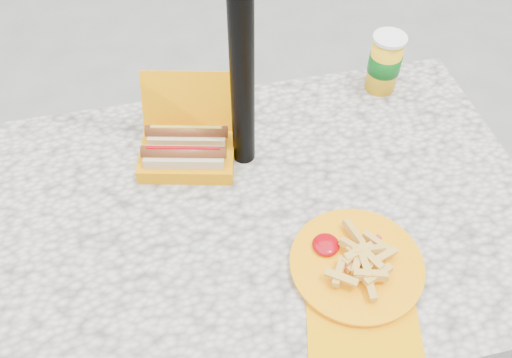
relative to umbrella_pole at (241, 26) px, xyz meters
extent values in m
plane|color=slate|center=(0.00, -0.16, -1.10)|extent=(60.00, 60.00, 0.00)
cube|color=beige|center=(0.00, -0.16, -0.38)|extent=(1.20, 0.80, 0.05)
cylinder|color=black|center=(-0.50, 0.14, -0.75)|extent=(0.07, 0.07, 0.70)
cylinder|color=black|center=(0.50, 0.14, -0.75)|extent=(0.07, 0.07, 0.70)
cylinder|color=black|center=(0.00, 0.00, 0.00)|extent=(0.05, 0.05, 2.20)
cube|color=#FF9800|center=(-0.13, 0.01, -0.33)|extent=(0.24, 0.18, 0.04)
cube|color=#FF9800|center=(-0.11, 0.10, -0.25)|extent=(0.22, 0.11, 0.13)
cube|color=#D1C289|center=(-0.14, -0.02, -0.31)|extent=(0.18, 0.09, 0.04)
cylinder|color=brown|center=(-0.14, -0.02, -0.28)|extent=(0.19, 0.07, 0.03)
cylinder|color=#930008|center=(-0.14, -0.02, -0.27)|extent=(0.16, 0.05, 0.01)
cube|color=#D1C289|center=(-0.12, 0.04, -0.31)|extent=(0.18, 0.09, 0.04)
cylinder|color=brown|center=(-0.12, 0.04, -0.28)|extent=(0.19, 0.07, 0.03)
cylinder|color=gold|center=(-0.12, 0.04, -0.27)|extent=(0.16, 0.05, 0.01)
cube|color=#ED9800|center=(0.12, -0.46, -0.35)|extent=(0.25, 0.25, 0.00)
cylinder|color=#FF9800|center=(0.15, -0.34, -0.34)|extent=(0.25, 0.25, 0.01)
cylinder|color=#FF9800|center=(0.15, -0.34, -0.34)|extent=(0.26, 0.26, 0.01)
cube|color=gold|center=(0.16, -0.34, -0.32)|extent=(0.06, 0.03, 0.01)
cube|color=gold|center=(0.15, -0.35, -0.31)|extent=(0.04, 0.06, 0.01)
cube|color=gold|center=(0.16, -0.36, -0.31)|extent=(0.02, 0.06, 0.02)
cube|color=gold|center=(0.15, -0.40, -0.32)|extent=(0.02, 0.06, 0.02)
cube|color=gold|center=(0.17, -0.33, -0.31)|extent=(0.06, 0.02, 0.02)
cube|color=gold|center=(0.16, -0.28, -0.31)|extent=(0.03, 0.06, 0.02)
cube|color=gold|center=(0.11, -0.36, -0.31)|extent=(0.05, 0.06, 0.02)
cube|color=gold|center=(0.16, -0.38, -0.31)|extent=(0.06, 0.03, 0.01)
cube|color=gold|center=(0.16, -0.39, -0.31)|extent=(0.06, 0.03, 0.01)
cube|color=gold|center=(0.15, -0.34, -0.31)|extent=(0.05, 0.06, 0.01)
cube|color=gold|center=(0.15, -0.32, -0.31)|extent=(0.05, 0.06, 0.02)
cube|color=gold|center=(0.17, -0.35, -0.30)|extent=(0.04, 0.06, 0.02)
cube|color=gold|center=(0.15, -0.35, -0.32)|extent=(0.06, 0.04, 0.02)
cube|color=gold|center=(0.10, -0.38, -0.31)|extent=(0.06, 0.05, 0.02)
cube|color=gold|center=(0.15, -0.33, -0.31)|extent=(0.06, 0.03, 0.02)
cube|color=gold|center=(0.20, -0.32, -0.31)|extent=(0.05, 0.06, 0.02)
cube|color=gold|center=(0.15, -0.33, -0.31)|extent=(0.06, 0.04, 0.01)
cube|color=gold|center=(0.17, -0.39, -0.31)|extent=(0.06, 0.03, 0.01)
cube|color=gold|center=(0.20, -0.35, -0.31)|extent=(0.06, 0.03, 0.01)
ellipsoid|color=#930008|center=(0.10, -0.29, -0.32)|extent=(0.05, 0.05, 0.02)
cube|color=red|center=(0.16, -0.33, -0.31)|extent=(0.10, 0.06, 0.00)
cylinder|color=yellow|center=(0.39, 0.16, -0.28)|extent=(0.08, 0.08, 0.15)
cylinder|color=#085613|center=(0.39, 0.16, -0.27)|extent=(0.08, 0.08, 0.05)
cylinder|color=white|center=(0.39, 0.16, -0.20)|extent=(0.08, 0.08, 0.01)
camera|label=1|loc=(-0.16, -0.84, 0.57)|focal=38.00mm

